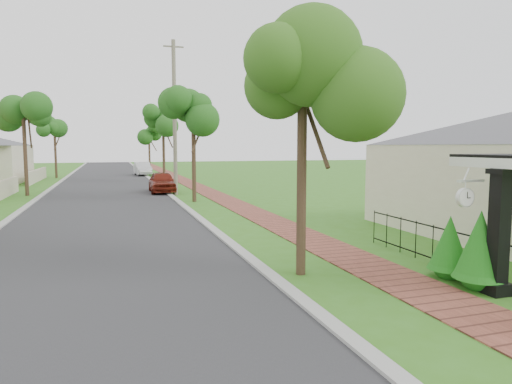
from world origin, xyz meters
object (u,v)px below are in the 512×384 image
parked_car_white (143,169)px  station_clock (465,196)px  porch_post (498,239)px  parked_car_red (162,182)px  near_tree (303,83)px  utility_pole (175,118)px

parked_car_white → station_clock: bearing=-88.6°
porch_post → parked_car_red: 22.74m
porch_post → station_clock: porch_post is taller
near_tree → utility_pole: utility_pole is taller
porch_post → station_clock: bearing=140.7°
utility_pole → station_clock: utility_pole is taller
parked_car_white → utility_pole: 19.97m
parked_car_red → station_clock: (3.66, -21.96, 1.28)m
parked_car_white → near_tree: near_tree is taller
station_clock → parked_car_white: bearing=95.2°
porch_post → near_tree: size_ratio=0.46×
porch_post → parked_car_red: bearing=100.5°
porch_post → parked_car_white: porch_post is taller
station_clock → porch_post: bearing=-39.3°
parked_car_red → near_tree: size_ratio=0.72×
parked_car_red → utility_pole: utility_pole is taller
parked_car_white → near_tree: size_ratio=0.74×
porch_post → parked_car_red: (-4.15, 22.36, -0.45)m
utility_pole → parked_car_white: bearing=91.9°
parked_car_red → parked_car_white: (0.00, 17.95, 0.00)m
near_tree → station_clock: near_tree is taller
utility_pole → station_clock: bearing=-81.6°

